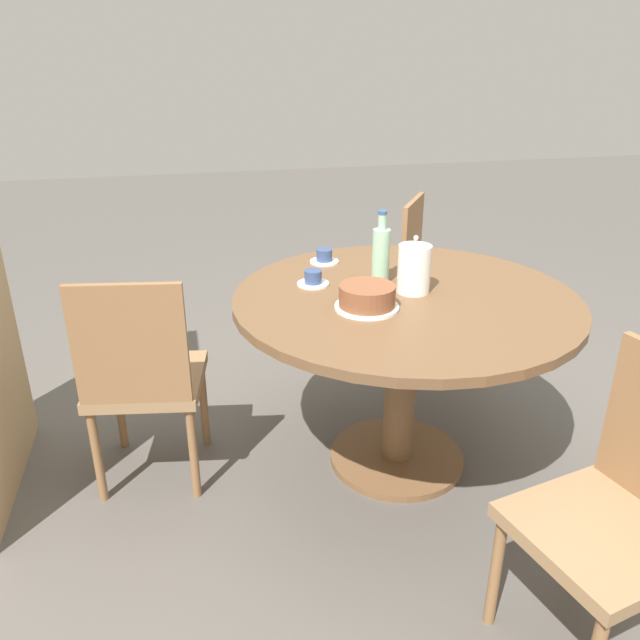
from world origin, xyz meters
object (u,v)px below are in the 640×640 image
at_px(chair_c, 434,279).
at_px(coffee_pot, 414,267).
at_px(water_bottle, 381,254).
at_px(cup_a, 313,279).
at_px(cup_b, 324,257).
at_px(cake_main, 367,297).
at_px(chair_b, 623,511).
at_px(chair_a, 143,376).

xyz_separation_m(chair_c, coffee_pot, (-0.84, 0.46, 0.38)).
bearing_deg(water_bottle, cup_a, 81.76).
bearing_deg(chair_c, cup_b, 153.85).
bearing_deg(chair_c, coffee_pot, -175.20).
bearing_deg(water_bottle, coffee_pot, -143.84).
bearing_deg(coffee_pot, cup_a, 65.31).
bearing_deg(cake_main, coffee_pot, -61.25).
distance_m(cup_a, cup_b, 0.29).
distance_m(chair_b, chair_c, 1.85).
distance_m(water_bottle, cake_main, 0.29).
distance_m(chair_b, cake_main, 1.04).
xyz_separation_m(chair_b, cup_a, (1.16, 0.59, 0.30)).
distance_m(cake_main, cup_b, 0.55).
xyz_separation_m(chair_a, cake_main, (-0.19, -0.81, 0.32)).
bearing_deg(chair_b, coffee_pot, -178.79).
xyz_separation_m(chair_b, water_bottle, (1.12, 0.33, 0.40)).
height_order(chair_c, coffee_pot, coffee_pot).
relative_size(chair_a, cake_main, 3.85).
bearing_deg(cup_a, chair_a, 97.58).
bearing_deg(cake_main, cup_a, 25.16).
bearing_deg(coffee_pot, cake_main, 118.75).
distance_m(chair_c, coffee_pot, 1.03).
xyz_separation_m(chair_a, chair_b, (-1.07, -1.27, 0.00)).
height_order(chair_b, chair_c, same).
bearing_deg(chair_a, coffee_pot, -174.52).
bearing_deg(cup_a, water_bottle, -98.24).
height_order(chair_b, coffee_pot, coffee_pot).
bearing_deg(cake_main, chair_a, 76.55).
distance_m(water_bottle, cup_b, 0.35).
bearing_deg(water_bottle, cake_main, 152.20).
distance_m(coffee_pot, cake_main, 0.26).
xyz_separation_m(cake_main, cup_a, (0.29, 0.13, -0.02)).
bearing_deg(coffee_pot, water_bottle, 36.16).
height_order(chair_a, chair_b, same).
relative_size(chair_a, water_bottle, 3.06).
xyz_separation_m(coffee_pot, cup_a, (0.16, 0.36, -0.08)).
distance_m(chair_c, cup_b, 0.88).
bearing_deg(chair_b, cake_main, -164.46).
relative_size(chair_c, cake_main, 3.85).
distance_m(coffee_pot, water_bottle, 0.16).
xyz_separation_m(coffee_pot, water_bottle, (0.13, 0.09, 0.02)).
xyz_separation_m(chair_a, chair_c, (0.77, -1.50, 0.00)).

